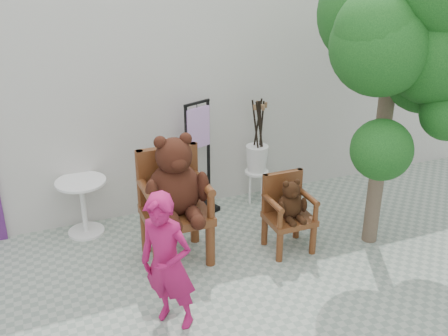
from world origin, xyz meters
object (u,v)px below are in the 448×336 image
at_px(cafe_table, 83,201).
at_px(stool_bucket, 257,158).
at_px(chair_big, 175,190).
at_px(chair_small, 289,207).
at_px(tree, 414,30).
at_px(display_stand, 198,171).
at_px(person, 168,264).

bearing_deg(cafe_table, stool_bucket, -0.05).
height_order(chair_big, chair_small, chair_big).
bearing_deg(tree, chair_small, 156.92).
height_order(cafe_table, display_stand, display_stand).
bearing_deg(tree, cafe_table, 152.45).
relative_size(person, stool_bucket, 0.98).
relative_size(person, cafe_table, 2.02).
height_order(person, display_stand, display_stand).
bearing_deg(stool_bucket, tree, -62.20).
distance_m(chair_small, display_stand, 1.39).
height_order(chair_big, display_stand, display_stand).
relative_size(chair_small, stool_bucket, 0.62).
height_order(chair_small, cafe_table, chair_small).
relative_size(chair_big, tree, 0.41).
height_order(chair_big, person, chair_big).
xyz_separation_m(person, tree, (2.71, 0.41, 1.80)).
height_order(chair_big, tree, tree).
xyz_separation_m(chair_big, tree, (2.30, -0.73, 1.67)).
xyz_separation_m(person, stool_bucket, (1.84, 2.07, -0.07)).
bearing_deg(cafe_table, person, -77.01).
distance_m(person, tree, 3.28).
relative_size(display_stand, tree, 0.42).
relative_size(chair_small, tree, 0.25).
bearing_deg(cafe_table, display_stand, -0.13).
bearing_deg(display_stand, chair_small, -83.06).
xyz_separation_m(chair_big, display_stand, (0.59, 0.93, -0.26)).
bearing_deg(stool_bucket, cafe_table, 179.95).
relative_size(person, display_stand, 0.94).
distance_m(chair_big, chair_small, 1.32).
relative_size(chair_big, person, 1.05).
relative_size(chair_small, person, 0.63).
distance_m(display_stand, tree, 3.07).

